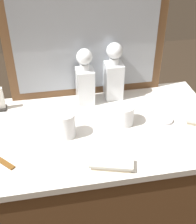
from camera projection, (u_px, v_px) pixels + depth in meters
dresser at (98, 200)px, 1.55m from camera, size 1.05×0.60×0.94m
dresser_mirror at (86, 13)px, 1.28m from camera, size 0.72×0.03×0.78m
crystal_decanter_left at (114, 76)px, 1.41m from camera, size 0.08×0.08×0.28m
crystal_decanter_right at (85, 82)px, 1.37m from camera, size 0.08×0.08×0.27m
crystal_tumbler_far_right at (124, 115)px, 1.28m from camera, size 0.09×0.09×0.09m
crystal_tumbler_front at (66, 125)px, 1.21m from camera, size 0.08×0.08×0.11m
silver_brush_left at (111, 164)px, 1.09m from camera, size 0.17×0.10×0.02m
porcelain_dish at (164, 120)px, 1.31m from camera, size 0.07×0.07×0.01m
tortoiseshell_comb at (2, 161)px, 1.11m from camera, size 0.10×0.10×0.01m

